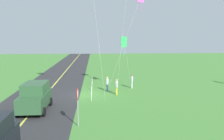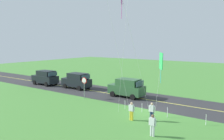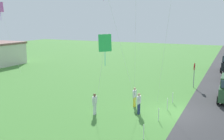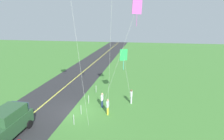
{
  "view_description": "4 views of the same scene",
  "coord_description": "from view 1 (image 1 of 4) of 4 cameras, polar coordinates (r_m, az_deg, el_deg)",
  "views": [
    {
      "loc": [
        24.04,
        1.06,
        5.92
      ],
      "look_at": [
        0.05,
        2.8,
        2.55
      ],
      "focal_mm": 38.16,
      "sensor_mm": 36.0,
      "label": 1
    },
    {
      "loc": [
        -9.7,
        19.81,
        6.7
      ],
      "look_at": [
        1.45,
        4.3,
        4.37
      ],
      "focal_mm": 36.95,
      "sensor_mm": 36.0,
      "label": 2
    },
    {
      "loc": [
        -19.64,
        -3.83,
        6.9
      ],
      "look_at": [
        -1.21,
        4.65,
        3.13
      ],
      "focal_mm": 43.39,
      "sensor_mm": 36.0,
      "label": 3
    },
    {
      "loc": [
        16.85,
        6.6,
        8.96
      ],
      "look_at": [
        -1.39,
        3.43,
        4.07
      ],
      "focal_mm": 31.05,
      "sensor_mm": 36.0,
      "label": 4
    }
  ],
  "objects": [
    {
      "name": "ground_plane",
      "position": [
        24.8,
        -6.52,
        -6.01
      ],
      "size": [
        120.0,
        120.0,
        0.1
      ],
      "primitive_type": "cube",
      "color": "#478438"
    },
    {
      "name": "person_adult_companion",
      "position": [
        27.67,
        4.75,
        -2.58
      ],
      "size": [
        0.58,
        0.22,
        1.6
      ],
      "rotation": [
        0.0,
        0.0,
        1.58
      ],
      "color": "silver",
      "rests_on": "ground"
    },
    {
      "name": "road_centre_stripe",
      "position": [
        25.27,
        -15.67,
        -5.86
      ],
      "size": [
        120.0,
        0.16,
        0.0
      ],
      "primitive_type": "cube",
      "color": "#E5E04C",
      "rests_on": "asphalt_road"
    },
    {
      "name": "fence_post_2",
      "position": [
        24.18,
        -4.92,
        -5.13
      ],
      "size": [
        0.05,
        0.05,
        0.9
      ],
      "primitive_type": "cylinder",
      "color": "silver",
      "rests_on": "ground"
    },
    {
      "name": "fence_post_1",
      "position": [
        26.69,
        -4.85,
        -3.88
      ],
      "size": [
        0.05,
        0.05,
        0.9
      ],
      "primitive_type": "cylinder",
      "color": "silver",
      "rests_on": "ground"
    },
    {
      "name": "car_suv_foreground",
      "position": [
        20.23,
        -17.93,
        -6.05
      ],
      "size": [
        4.4,
        2.12,
        2.24
      ],
      "color": "#2D5633",
      "rests_on": "ground"
    },
    {
      "name": "fence_post_0",
      "position": [
        29.92,
        -4.78,
        -2.59
      ],
      "size": [
        0.05,
        0.05,
        0.9
      ],
      "primitive_type": "cylinder",
      "color": "silver",
      "rests_on": "ground"
    },
    {
      "name": "asphalt_road",
      "position": [
        25.27,
        -15.67,
        -5.87
      ],
      "size": [
        120.0,
        7.0,
        0.0
      ],
      "primitive_type": "cube",
      "color": "#2D2D30",
      "rests_on": "ground"
    },
    {
      "name": "stop_sign",
      "position": [
        15.95,
        -8.23,
        -7.08
      ],
      "size": [
        0.76,
        0.08,
        2.56
      ],
      "color": "gray",
      "rests_on": "ground"
    },
    {
      "name": "kite_blue_mid",
      "position": [
        27.21,
        2.9,
        6.55
      ],
      "size": [
        0.6,
        1.32,
        5.95
      ],
      "color": "silver",
      "rests_on": "ground"
    },
    {
      "name": "person_adult_near",
      "position": [
        25.93,
        -1.12,
        -3.27
      ],
      "size": [
        0.58,
        0.22,
        1.6
      ],
      "rotation": [
        0.0,
        0.0,
        1.03
      ],
      "color": "navy",
      "rests_on": "ground"
    },
    {
      "name": "person_child_watcher",
      "position": [
        24.55,
        1.1,
        -3.91
      ],
      "size": [
        0.58,
        0.22,
        1.6
      ],
      "rotation": [
        0.0,
        0.0,
        0.6
      ],
      "color": "yellow",
      "rests_on": "ground"
    },
    {
      "name": "fence_post_3",
      "position": [
        22.3,
        -4.98,
        -6.26
      ],
      "size": [
        0.05,
        0.05,
        0.9
      ],
      "primitive_type": "cylinder",
      "color": "silver",
      "rests_on": "ground"
    }
  ]
}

